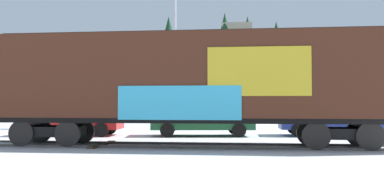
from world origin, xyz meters
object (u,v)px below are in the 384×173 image
(freight_car, at_px, (190,79))
(parked_car_green, at_px, (201,117))
(flagpole, at_px, (174,35))
(parked_car_blue, at_px, (330,118))
(parked_car_red, at_px, (73,117))

(freight_car, relative_size, parked_car_green, 3.11)
(parked_car_green, bearing_deg, flagpole, 105.81)
(freight_car, relative_size, parked_car_blue, 3.05)
(freight_car, distance_m, parked_car_blue, 8.34)
(parked_car_red, distance_m, parked_car_green, 6.08)
(parked_car_green, bearing_deg, parked_car_blue, 2.40)
(parked_car_red, bearing_deg, parked_car_blue, 1.34)
(freight_car, distance_m, parked_car_green, 5.18)
(freight_car, relative_size, parked_car_red, 3.39)
(freight_car, distance_m, flagpole, 11.82)
(parked_car_red, xyz_separation_m, parked_car_green, (6.08, 0.03, -0.02))
(freight_car, bearing_deg, parked_car_red, 139.71)
(parked_car_blue, bearing_deg, parked_car_red, -178.66)
(parked_car_red, relative_size, parked_car_green, 0.92)
(parked_car_red, bearing_deg, parked_car_green, 0.28)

